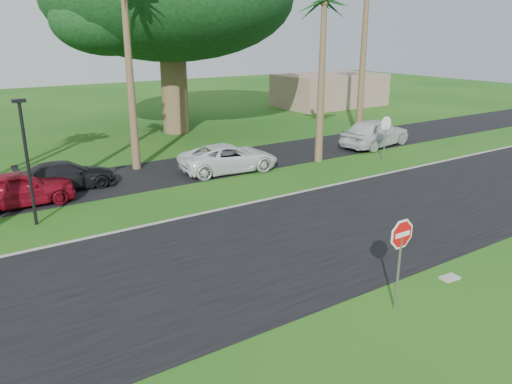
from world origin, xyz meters
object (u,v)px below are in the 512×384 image
at_px(car_minivan, 229,158).
at_px(car_pickup, 375,133).
at_px(stop_sign_far, 386,129).
at_px(car_dark, 66,176).
at_px(car_red, 18,189).
at_px(stop_sign_near, 401,246).

relative_size(car_minivan, car_pickup, 0.98).
distance_m(stop_sign_far, car_dark, 16.54).
bearing_deg(car_minivan, car_red, 95.32).
bearing_deg(car_dark, car_red, 125.51).
xyz_separation_m(stop_sign_far, car_dark, (-15.91, 4.38, -1.14)).
bearing_deg(car_minivan, car_pickup, -83.92).
xyz_separation_m(car_dark, car_minivan, (7.67, -1.52, 0.07)).
bearing_deg(car_pickup, car_dark, 75.46).
relative_size(stop_sign_far, car_dark, 0.60).
xyz_separation_m(stop_sign_near, car_minivan, (3.26, 13.85, -1.07)).
relative_size(car_red, car_pickup, 0.84).
bearing_deg(stop_sign_far, car_pickup, -128.78).
bearing_deg(stop_sign_far, stop_sign_near, 43.73).
bearing_deg(car_red, stop_sign_near, -153.89).
distance_m(stop_sign_far, car_minivan, 8.79).
distance_m(car_red, car_dark, 2.59).
xyz_separation_m(stop_sign_near, car_red, (-6.62, 14.02, -1.03)).
relative_size(stop_sign_far, car_minivan, 0.52).
xyz_separation_m(stop_sign_far, car_pickup, (2.27, 2.82, -0.89)).
xyz_separation_m(car_red, car_dark, (2.20, 1.36, -0.11)).
bearing_deg(stop_sign_near, car_dark, 106.02).
relative_size(stop_sign_near, car_dark, 0.60).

